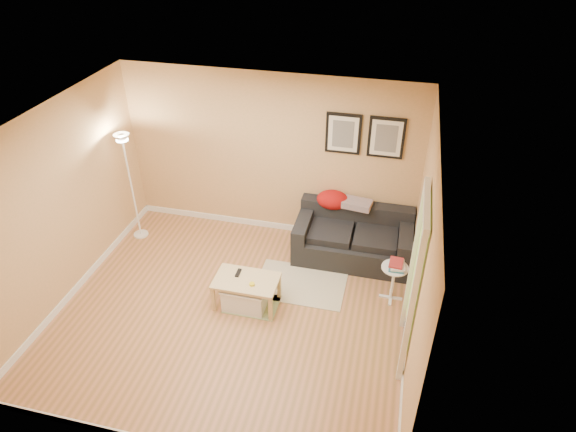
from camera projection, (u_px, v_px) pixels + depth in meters
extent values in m
plane|color=#BA7850|center=(233.00, 311.00, 6.63)|extent=(4.50, 4.50, 0.00)
plane|color=white|center=(218.00, 129.00, 5.19)|extent=(4.50, 4.50, 0.00)
plane|color=tan|center=(270.00, 157.00, 7.53)|extent=(4.50, 0.00, 4.50)
plane|color=tan|center=(148.00, 362.00, 4.29)|extent=(4.50, 0.00, 4.50)
plane|color=tan|center=(59.00, 207.00, 6.35)|extent=(0.00, 4.00, 4.00)
plane|color=tan|center=(420.00, 259.00, 5.47)|extent=(0.00, 4.00, 4.00)
cube|color=white|center=(272.00, 225.00, 8.21)|extent=(4.50, 0.02, 0.10)
cube|color=white|center=(82.00, 282.00, 7.04)|extent=(0.02, 4.00, 0.10)
cube|color=white|center=(405.00, 338.00, 6.16)|extent=(0.02, 4.00, 0.10)
cube|color=beige|center=(301.00, 284.00, 7.06)|extent=(1.25, 0.85, 0.01)
cube|color=#668C4C|center=(252.00, 304.00, 6.72)|extent=(0.70, 0.50, 0.01)
cube|color=black|center=(238.00, 273.00, 6.61)|extent=(0.05, 0.16, 0.02)
cylinder|color=yellow|center=(252.00, 284.00, 6.42)|extent=(0.07, 0.07, 0.03)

